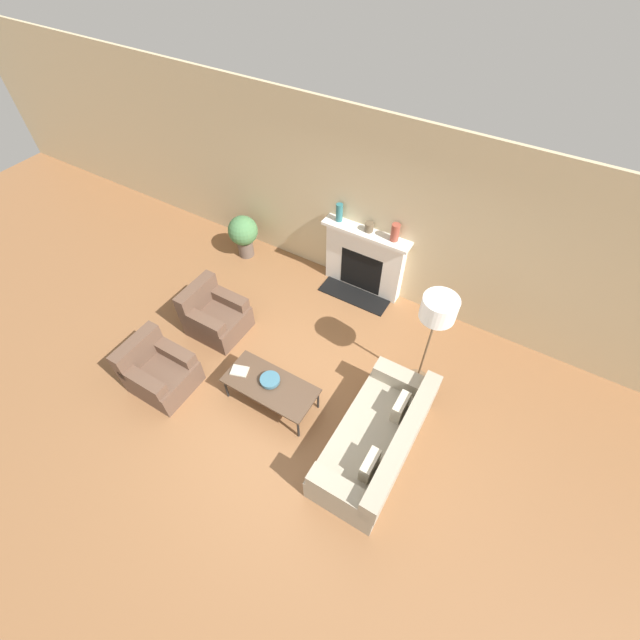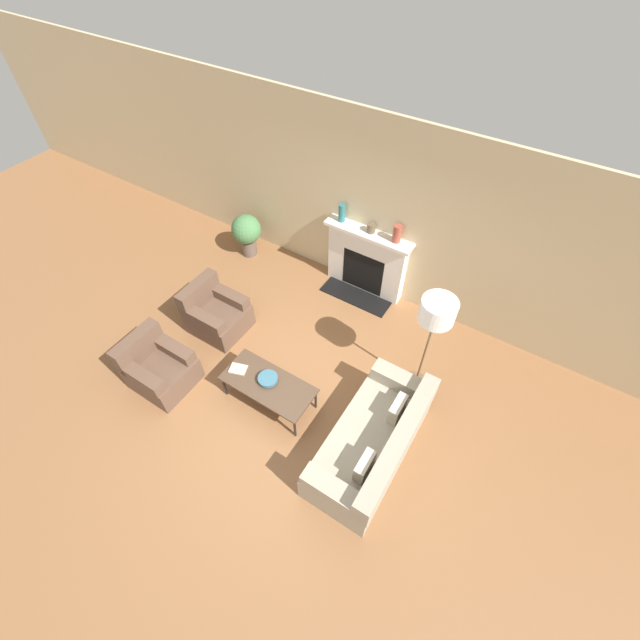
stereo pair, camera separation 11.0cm
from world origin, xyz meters
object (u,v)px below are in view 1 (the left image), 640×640
couch (378,441)px  mantel_vase_center_right (395,232)px  armchair_far (215,316)px  potted_plant (243,233)px  armchair_near (159,371)px  book (240,371)px  coffee_table (270,386)px  mantel_vase_left (339,213)px  fireplace (364,261)px  bowl (270,380)px  floor_lamp (437,315)px  mantel_vase_center_left (369,227)px

couch → mantel_vase_center_right: mantel_vase_center_right is taller
armchair_far → potted_plant: size_ratio=1.01×
armchair_near → mantel_vase_center_right: (1.95, 3.18, 1.01)m
armchair_near → armchair_far: size_ratio=1.00×
book → mantel_vase_center_right: 2.96m
coffee_table → mantel_vase_left: 2.83m
armchair_near → coffee_table: (1.49, 0.54, 0.10)m
fireplace → book: fireplace is taller
fireplace → armchair_near: 3.52m
bowl → mantel_vase_center_right: 2.77m
fireplace → couch: fireplace is taller
bowl → mantel_vase_left: bearing=99.7°
fireplace → bowl: (-0.04, -2.59, -0.10)m
couch → potted_plant: (-3.71, 2.21, 0.18)m
book → floor_lamp: size_ratio=0.16×
bowl → mantel_vase_center_right: mantel_vase_center_right is taller
bowl → book: bearing=-170.3°
armchair_near → mantel_vase_center_right: 3.87m
mantel_vase_center_left → book: bearing=-100.8°
book → potted_plant: 2.89m
coffee_table → mantel_vase_left: mantel_vase_left is taller
potted_plant → armchair_far: bearing=-67.4°
mantel_vase_center_left → potted_plant: 2.37m
coffee_table → floor_lamp: floor_lamp is taller
mantel_vase_left → potted_plant: 1.93m
book → mantel_vase_center_left: mantel_vase_center_left is taller
armchair_far → coffee_table: size_ratio=0.65×
armchair_far → mantel_vase_center_right: (1.95, 2.00, 1.01)m
armchair_near → mantel_vase_center_left: bearing=-25.8°
bowl → fireplace: bearing=89.0°
fireplace → floor_lamp: 2.19m
bowl → mantel_vase_left: mantel_vase_left is taller
couch → coffee_table: bearing=-87.2°
coffee_table → potted_plant: bearing=133.6°
bowl → couch: bearing=1.4°
mantel_vase_center_left → potted_plant: mantel_vase_center_left is taller
fireplace → book: (-0.49, -2.66, -0.13)m
fireplace → mantel_vase_left: bearing=178.3°
book → mantel_vase_left: mantel_vase_left is taller
floor_lamp → mantel_vase_center_left: floor_lamp is taller
armchair_near → book: bearing=-63.8°
mantel_vase_left → couch: bearing=-52.0°
fireplace → armchair_far: (-1.51, -1.98, -0.28)m
mantel_vase_center_right → potted_plant: size_ratio=0.34×
coffee_table → mantel_vase_center_right: (0.46, 2.64, 0.91)m
armchair_far → fireplace: bearing=-37.3°
bowl → mantel_vase_left: (-0.45, 2.60, 0.85)m
floor_lamp → potted_plant: bearing=165.6°
mantel_vase_center_left → bowl: bearing=-91.5°
armchair_far → book: (1.03, -0.68, 0.14)m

